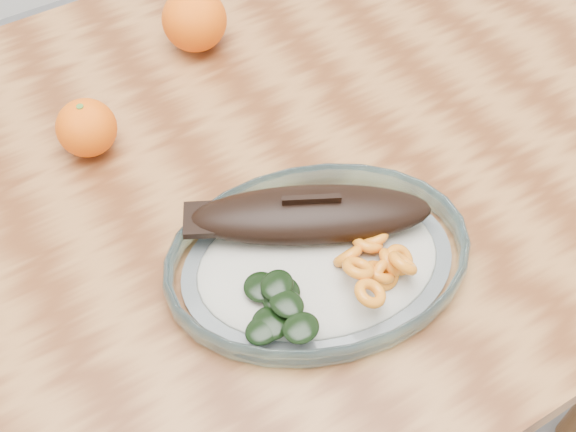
{
  "coord_description": "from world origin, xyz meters",
  "views": [
    {
      "loc": [
        -0.2,
        -0.5,
        1.38
      ],
      "look_at": [
        0.04,
        -0.1,
        0.77
      ],
      "focal_mm": 45.0,
      "sensor_mm": 36.0,
      "label": 1
    }
  ],
  "objects_px": {
    "orange_left": "(87,128)",
    "orange_right": "(194,20)",
    "plated_meal": "(318,255)",
    "dining_table": "(220,234)"
  },
  "relations": [
    {
      "from": "orange_left",
      "to": "orange_right",
      "type": "xyz_separation_m",
      "value": [
        0.19,
        0.1,
        0.01
      ]
    },
    {
      "from": "orange_right",
      "to": "orange_left",
      "type": "bearing_deg",
      "value": -151.47
    },
    {
      "from": "plated_meal",
      "to": "orange_right",
      "type": "relative_size",
      "value": 8.26
    },
    {
      "from": "dining_table",
      "to": "orange_right",
      "type": "xyz_separation_m",
      "value": [
        0.09,
        0.22,
        0.14
      ]
    },
    {
      "from": "orange_right",
      "to": "dining_table",
      "type": "bearing_deg",
      "value": -112.54
    },
    {
      "from": "dining_table",
      "to": "plated_meal",
      "type": "relative_size",
      "value": 1.73
    },
    {
      "from": "dining_table",
      "to": "orange_left",
      "type": "distance_m",
      "value": 0.2
    },
    {
      "from": "plated_meal",
      "to": "orange_right",
      "type": "distance_m",
      "value": 0.38
    },
    {
      "from": "dining_table",
      "to": "orange_left",
      "type": "xyz_separation_m",
      "value": [
        -0.1,
        0.12,
        0.13
      ]
    },
    {
      "from": "plated_meal",
      "to": "orange_right",
      "type": "xyz_separation_m",
      "value": [
        0.05,
        0.38,
        0.02
      ]
    }
  ]
}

